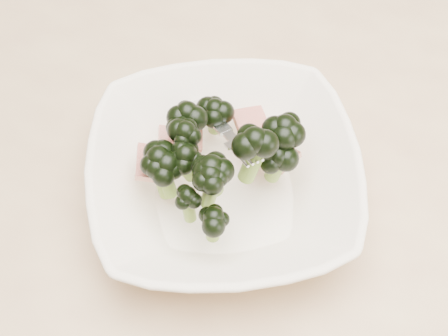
# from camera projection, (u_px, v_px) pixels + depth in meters

# --- Properties ---
(dining_table) EXTENTS (1.20, 0.80, 0.75)m
(dining_table) POSITION_uv_depth(u_px,v_px,m) (321.00, 230.00, 0.73)
(dining_table) COLOR tan
(dining_table) RESTS_ON ground
(broccoli_dish) EXTENTS (0.35, 0.35, 0.12)m
(broccoli_dish) POSITION_uv_depth(u_px,v_px,m) (223.00, 174.00, 0.61)
(broccoli_dish) COLOR white
(broccoli_dish) RESTS_ON dining_table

